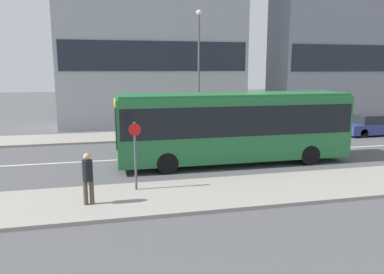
% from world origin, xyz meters
% --- Properties ---
extents(ground_plane, '(120.00, 120.00, 0.00)m').
position_xyz_m(ground_plane, '(0.00, 0.00, 0.00)').
color(ground_plane, '#4F4F51').
extents(sidewalk_near, '(44.00, 3.50, 0.13)m').
position_xyz_m(sidewalk_near, '(0.00, -6.25, 0.07)').
color(sidewalk_near, gray).
rests_on(sidewalk_near, ground_plane).
extents(sidewalk_far, '(44.00, 3.50, 0.13)m').
position_xyz_m(sidewalk_far, '(0.00, 6.25, 0.07)').
color(sidewalk_far, gray).
rests_on(sidewalk_far, ground_plane).
extents(lane_centerline, '(41.80, 0.16, 0.01)m').
position_xyz_m(lane_centerline, '(0.00, 0.00, 0.00)').
color(lane_centerline, silver).
rests_on(lane_centerline, ground_plane).
extents(apartment_block_left_tower, '(14.65, 5.76, 20.01)m').
position_xyz_m(apartment_block_left_tower, '(0.58, 12.34, 10.00)').
color(apartment_block_left_tower, '#9EA3A8').
rests_on(apartment_block_left_tower, ground_plane).
extents(apartment_block_right_tower, '(14.94, 4.36, 19.80)m').
position_xyz_m(apartment_block_right_tower, '(18.82, 11.64, 9.89)').
color(apartment_block_right_tower, gray).
rests_on(apartment_block_right_tower, ground_plane).
extents(city_bus, '(11.24, 2.60, 3.43)m').
position_xyz_m(city_bus, '(2.71, -1.95, 1.97)').
color(city_bus, '#236B38').
rests_on(city_bus, ground_plane).
extents(parked_car_0, '(4.44, 1.80, 1.44)m').
position_xyz_m(parked_car_0, '(14.86, 3.33, 0.67)').
color(parked_car_0, navy).
rests_on(parked_car_0, ground_plane).
extents(pedestrian_near_stop, '(0.35, 0.34, 1.74)m').
position_xyz_m(pedestrian_near_stop, '(-3.97, -6.57, 1.12)').
color(pedestrian_near_stop, '#4C4233').
rests_on(pedestrian_near_stop, sidewalk_near).
extents(bus_stop_sign, '(0.44, 0.12, 2.55)m').
position_xyz_m(bus_stop_sign, '(-2.30, -5.38, 1.63)').
color(bus_stop_sign, '#4C4C51').
rests_on(bus_stop_sign, sidewalk_near).
extents(street_lamp, '(0.36, 0.36, 8.21)m').
position_xyz_m(street_lamp, '(2.88, 5.66, 5.03)').
color(street_lamp, '#4C4C51').
rests_on(street_lamp, sidewalk_far).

